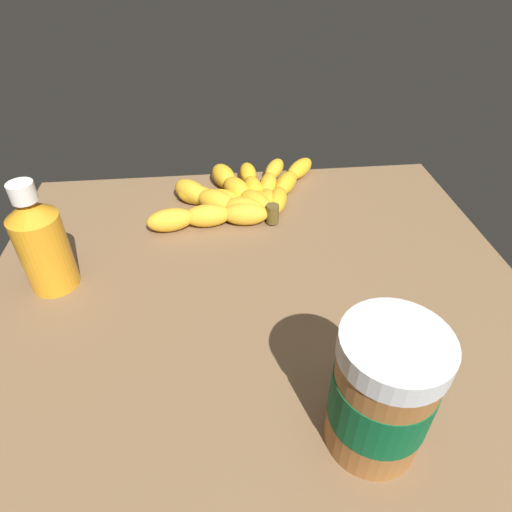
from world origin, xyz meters
TOP-DOWN VIEW (x-y plane):
  - ground_plane at (0.00, 0.00)cm, footprint 71.12×61.37cm
  - banana_bunch at (0.37, -19.67)cm, footprint 30.06×21.39cm
  - peanut_butter_jar at (-8.53, 22.62)cm, footprint 8.91×8.91cm
  - honey_bottle at (26.11, -2.54)cm, footprint 6.05×6.05cm

SIDE VIEW (x-z plane):
  - ground_plane at x=0.00cm, z-range -3.71..0.00cm
  - banana_bunch at x=0.37cm, z-range -0.19..3.52cm
  - honey_bottle at x=26.11cm, z-range -0.82..14.17cm
  - peanut_butter_jar at x=-8.53cm, z-range -0.08..13.71cm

